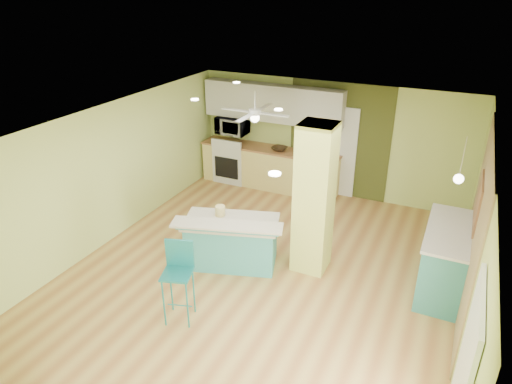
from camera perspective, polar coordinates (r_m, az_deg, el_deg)
floor at (r=7.70m, az=0.91°, el=-9.95°), size 6.00×7.00×0.01m
ceiling at (r=6.59m, az=1.06°, el=8.21°), size 6.00×7.00×0.01m
wall_back at (r=10.12m, az=9.24°, el=6.54°), size 6.00×0.01×2.50m
wall_front at (r=4.66m, az=-18.18°, el=-19.32°), size 6.00×0.01×2.50m
wall_left at (r=8.62m, az=-17.56°, el=2.32°), size 0.01×7.00×2.50m
wall_right at (r=6.58m, az=25.73°, el=-6.45°), size 0.01×7.00×2.50m
wood_panel at (r=7.11m, az=25.73°, el=-4.08°), size 0.02×3.40×2.50m
olive_accent at (r=10.05m, az=10.31°, el=6.34°), size 2.20×0.02×2.50m
interior_door at (r=10.11m, az=10.16°, el=4.95°), size 0.82×0.05×2.00m
column at (r=7.27m, az=7.29°, el=-0.95°), size 0.55×0.55×2.50m
kitchen_run at (r=10.52m, az=1.68°, el=3.08°), size 3.25×0.63×0.94m
stove at (r=10.91m, az=-2.92°, el=3.80°), size 0.76×0.66×1.08m
upper_cabinets at (r=10.17m, az=2.07°, el=11.06°), size 3.20×0.34×0.80m
microwave at (r=10.62m, az=-3.00°, el=8.30°), size 0.70×0.48×0.39m
ceiling_fan at (r=8.89m, az=-0.14°, el=9.86°), size 1.41×1.41×0.61m
pendant_lamp at (r=6.98m, az=24.00°, el=1.54°), size 0.14×0.14×0.69m
wall_decor at (r=7.16m, az=26.04°, el=-1.22°), size 0.03×0.90×0.70m
peninsula at (r=7.68m, az=-3.10°, el=-6.16°), size 1.85×1.38×0.94m
bar_stool at (r=6.45m, az=-9.67°, el=-9.40°), size 0.50×0.50×1.20m
side_counter at (r=7.62m, az=22.62°, el=-7.78°), size 0.69×1.63×1.05m
fruit_bowl at (r=10.21m, az=2.93°, el=5.42°), size 0.37×0.37×0.08m
canister at (r=7.65m, az=-4.50°, el=-2.35°), size 0.17×0.17×0.17m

